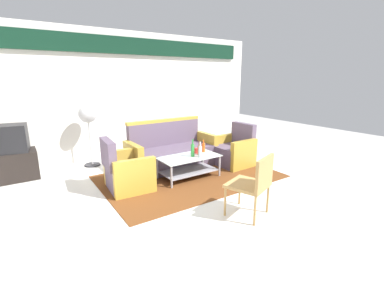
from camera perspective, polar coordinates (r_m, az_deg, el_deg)
ground_plane at (r=4.30m, az=5.51°, el=-10.77°), size 14.00×14.00×0.00m
wall_back at (r=6.56m, az=-11.58°, el=10.95°), size 6.52×0.19×2.80m
rug at (r=5.01m, az=-0.50°, el=-6.91°), size 3.14×2.08×0.01m
couch at (r=5.43m, az=-4.37°, el=-1.84°), size 1.81×0.77×0.96m
armchair_left at (r=4.53m, az=-13.73°, el=-5.84°), size 0.75×0.80×0.85m
armchair_right at (r=5.67m, az=8.83°, el=-1.58°), size 0.73×0.79×0.85m
coffee_table at (r=4.88m, az=-0.69°, el=-4.18°), size 1.10×0.60×0.40m
bottle_orange at (r=5.10m, az=2.45°, el=-0.70°), size 0.06×0.06×0.24m
bottle_brown at (r=4.90m, az=1.58°, el=-1.26°), size 0.06×0.06×0.25m
bottle_green at (r=4.79m, az=0.14°, el=-1.29°), size 0.06×0.06×0.32m
bottle_clear at (r=4.75m, az=1.76°, el=-1.60°), size 0.06×0.06×0.28m
cup at (r=5.02m, az=0.95°, el=-1.42°), size 0.08×0.08×0.10m
tv_stand at (r=5.76m, az=-33.94°, el=-3.91°), size 0.80×0.50×0.52m
television at (r=5.65m, az=-34.63°, el=0.94°), size 0.65×0.52×0.48m
pedestal_fan at (r=5.79m, az=-21.27°, el=5.30°), size 0.36×0.36×1.27m
wicker_chair at (r=3.58m, az=13.14°, el=-7.71°), size 0.61×0.61×0.84m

